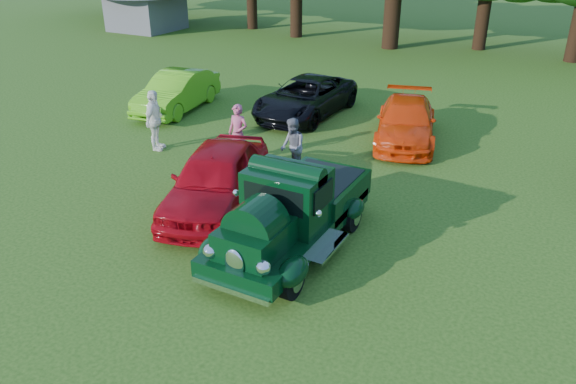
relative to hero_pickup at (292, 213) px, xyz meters
The scene contains 9 objects.
ground 0.98m from the hero_pickup, 144.68° to the right, with size 120.00×120.00×0.00m, color #234610.
hero_pickup is the anchor object (origin of this frame).
red_convertible 2.73m from the hero_pickup, 162.98° to the left, with size 1.94×4.82×1.64m, color #A60710.
back_car_lime 11.29m from the hero_pickup, 141.57° to the left, with size 1.58×4.53×1.49m, color #50A916.
back_car_black 9.74m from the hero_pickup, 115.04° to the left, with size 2.36×5.13×1.43m, color black.
back_car_orange 7.93m from the hero_pickup, 89.22° to the left, with size 1.90×4.67×1.36m, color #EA3808.
spectator_pink 5.41m from the hero_pickup, 135.85° to the left, with size 0.65×0.43×1.79m, color #B94C6B.
spectator_grey 4.12m from the hero_pickup, 117.93° to the left, with size 0.82×0.64×1.69m, color slate.
spectator_white 7.52m from the hero_pickup, 154.01° to the left, with size 1.15×0.48×1.97m, color white.
Camera 1 is at (5.55, -9.51, 6.70)m, focal length 35.00 mm.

